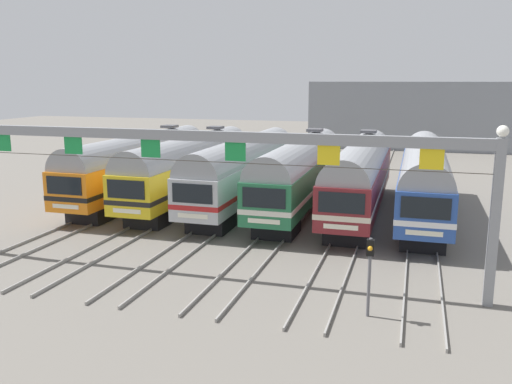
# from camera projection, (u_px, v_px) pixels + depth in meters

# --- Properties ---
(ground_plane) EXTENTS (160.00, 160.00, 0.00)m
(ground_plane) POSITION_uv_depth(u_px,v_px,m) (272.00, 208.00, 37.23)
(ground_plane) COLOR slate
(track_bed) EXTENTS (21.21, 70.00, 0.15)m
(track_bed) POSITION_uv_depth(u_px,v_px,m) (316.00, 169.00, 53.19)
(track_bed) COLOR gray
(track_bed) RESTS_ON ground
(commuter_train_orange) EXTENTS (2.88, 18.06, 5.05)m
(commuter_train_orange) POSITION_uv_depth(u_px,v_px,m) (140.00, 163.00, 39.43)
(commuter_train_orange) COLOR orange
(commuter_train_orange) RESTS_ON ground
(commuter_train_yellow) EXTENTS (2.88, 18.06, 5.05)m
(commuter_train_yellow) POSITION_uv_depth(u_px,v_px,m) (191.00, 165.00, 38.33)
(commuter_train_yellow) COLOR gold
(commuter_train_yellow) RESTS_ON ground
(commuter_train_stainless) EXTENTS (2.88, 18.06, 4.77)m
(commuter_train_stainless) POSITION_uv_depth(u_px,v_px,m) (244.00, 168.00, 37.24)
(commuter_train_stainless) COLOR #B2B5BA
(commuter_train_stainless) RESTS_ON ground
(commuter_train_green) EXTENTS (2.88, 18.06, 5.05)m
(commuter_train_green) POSITION_uv_depth(u_px,v_px,m) (300.00, 171.00, 36.15)
(commuter_train_green) COLOR #236B42
(commuter_train_green) RESTS_ON ground
(commuter_train_maroon) EXTENTS (2.88, 18.06, 5.05)m
(commuter_train_maroon) POSITION_uv_depth(u_px,v_px,m) (360.00, 173.00, 35.05)
(commuter_train_maroon) COLOR maroon
(commuter_train_maroon) RESTS_ON ground
(commuter_train_blue) EXTENTS (2.88, 18.06, 4.77)m
(commuter_train_blue) POSITION_uv_depth(u_px,v_px,m) (424.00, 176.00, 33.96)
(commuter_train_blue) COLOR #284C9E
(commuter_train_blue) RESTS_ON ground
(catenary_gantry) EXTENTS (24.95, 0.44, 6.97)m
(catenary_gantry) POSITION_uv_depth(u_px,v_px,m) (192.00, 157.00, 23.48)
(catenary_gantry) COLOR gray
(catenary_gantry) RESTS_ON ground
(yard_signal_mast) EXTENTS (0.28, 0.35, 3.01)m
(yard_signal_mast) POSITION_uv_depth(u_px,v_px,m) (370.00, 262.00, 19.72)
(yard_signal_mast) COLOR #59595E
(yard_signal_mast) RESTS_ON ground
(maintenance_building) EXTENTS (25.68, 10.00, 8.44)m
(maintenance_building) POSITION_uv_depth(u_px,v_px,m) (412.00, 114.00, 71.02)
(maintenance_building) COLOR gray
(maintenance_building) RESTS_ON ground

